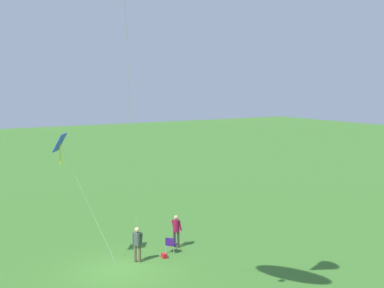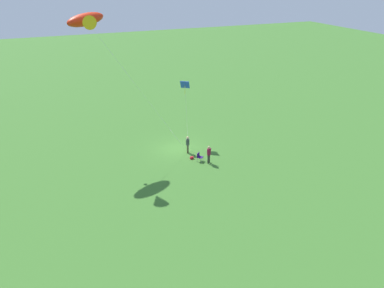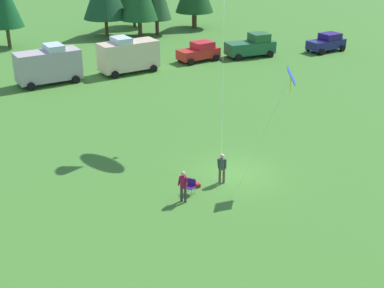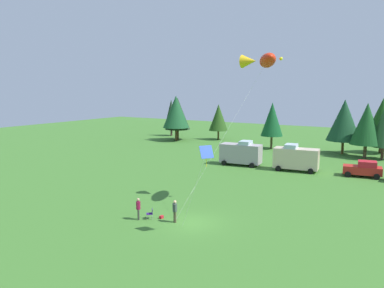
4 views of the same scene
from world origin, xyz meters
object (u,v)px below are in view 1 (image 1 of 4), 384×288
person_kite_flyer (137,242)px  kite_diamond_blue (61,145)px  backpack_on_grass (164,256)px  person_spectator (176,229)px  folding_chair (171,244)px

person_kite_flyer → kite_diamond_blue: (3.31, -1.05, 4.82)m
kite_diamond_blue → backpack_on_grass: bearing=165.8°
person_spectator → backpack_on_grass: person_spectator is taller
person_spectator → kite_diamond_blue: size_ratio=0.27×
kite_diamond_blue → person_kite_flyer: bearing=162.5°
person_kite_flyer → kite_diamond_blue: bearing=105.3°
folding_chair → person_spectator: person_spectator is taller
person_kite_flyer → folding_chair: (-2.07, -0.36, -0.53)m
kite_diamond_blue → folding_chair: bearing=172.8°
person_kite_flyer → person_spectator: bearing=-37.2°
person_spectator → backpack_on_grass: (1.38, 1.16, -0.91)m
person_kite_flyer → folding_chair: person_kite_flyer is taller
backpack_on_grass → kite_diamond_blue: (4.71, -1.19, 5.73)m
backpack_on_grass → kite_diamond_blue: 7.51m
folding_chair → backpack_on_grass: bearing=177.3°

